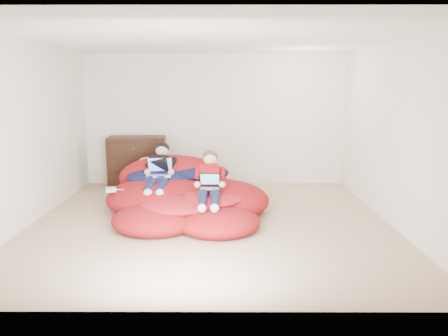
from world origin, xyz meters
TOP-DOWN VIEW (x-y plane):
  - room_shell at (0.00, 0.00)m, footprint 5.10×5.10m
  - dresser at (-1.47, 2.22)m, footprint 1.10×0.64m
  - beanbag_pile at (-0.41, 0.41)m, footprint 2.48×2.36m
  - cream_pillow at (-1.06, 1.13)m, footprint 0.39×0.25m
  - older_boy at (-0.80, 0.62)m, footprint 0.38×1.09m
  - younger_boy at (-0.01, 0.00)m, footprint 0.30×0.98m
  - laptop_white at (-0.80, 0.55)m, footprint 0.39×0.38m
  - laptop_black at (-0.01, -0.05)m, footprint 0.30×0.29m
  - power_adapter at (-1.45, 0.21)m, footprint 0.18×0.18m

SIDE VIEW (x-z plane):
  - room_shell at x=0.00m, z-range -1.17..1.60m
  - beanbag_pile at x=-0.41m, z-range -0.18..0.69m
  - power_adapter at x=-1.45m, z-range 0.39..0.45m
  - dresser at x=-1.47m, z-range 0.00..0.96m
  - laptop_black at x=-0.01m, z-range 0.45..0.66m
  - cream_pillow at x=-1.06m, z-range 0.49..0.75m
  - younger_boy at x=-0.01m, z-range 0.28..0.96m
  - laptop_white at x=-0.80m, z-range 0.50..0.75m
  - older_boy at x=-0.80m, z-range 0.34..0.99m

